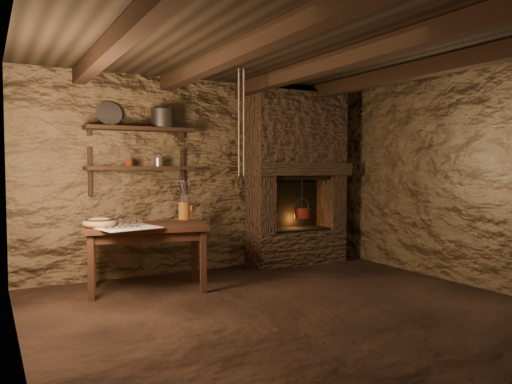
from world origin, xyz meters
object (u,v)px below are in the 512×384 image
wooden_bowl (100,223)px  iron_stockpot (163,120)px  red_pot (302,212)px  stoneware_jug (184,202)px  work_table (147,255)px

wooden_bowl → iron_stockpot: size_ratio=1.25×
wooden_bowl → red_pot: red_pot is taller
stoneware_jug → red_pot: bearing=-17.3°
work_table → red_pot: bearing=22.7°
iron_stockpot → wooden_bowl: bearing=-147.4°
stoneware_jug → work_table: bearing=-176.0°
work_table → wooden_bowl: bearing=-166.4°
work_table → iron_stockpot: size_ratio=5.08×
red_pot → work_table: bearing=-169.7°
stoneware_jug → iron_stockpot: bearing=98.1°
red_pot → stoneware_jug: bearing=-175.0°
work_table → iron_stockpot: 1.62m
wooden_bowl → red_pot: size_ratio=0.62×
work_table → stoneware_jug: stoneware_jug is taller
wooden_bowl → work_table: bearing=1.2°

